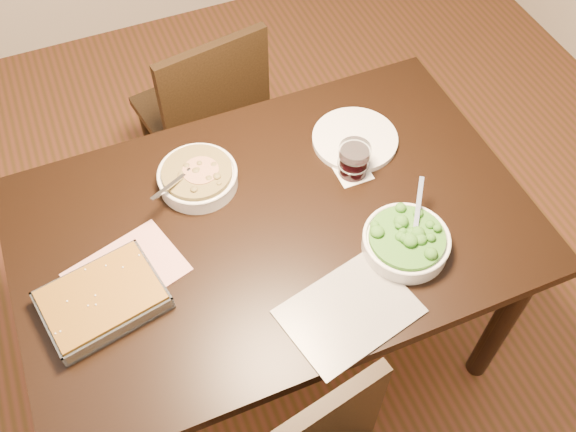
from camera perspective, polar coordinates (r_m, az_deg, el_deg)
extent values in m
plane|color=#452C13|center=(2.41, -0.98, -11.00)|extent=(4.00, 4.00, 0.00)
cube|color=black|center=(1.77, -1.31, -0.92)|extent=(1.40, 0.90, 0.04)
cube|color=black|center=(1.83, -1.27, -2.19)|extent=(1.26, 0.76, 0.08)
cylinder|color=black|center=(2.15, 18.51, -8.90)|extent=(0.07, 0.07, 0.71)
cylinder|color=black|center=(2.27, -19.49, -4.21)|extent=(0.07, 0.07, 0.71)
cylinder|color=black|center=(2.46, 9.15, 5.12)|extent=(0.07, 0.07, 0.71)
cube|color=#AC3136|center=(1.72, -14.16, -4.87)|extent=(0.33, 0.28, 0.01)
cube|color=#27272F|center=(1.62, 5.46, -8.45)|extent=(0.36, 0.30, 0.01)
cube|color=white|center=(1.87, 5.74, 3.94)|extent=(0.10, 0.10, 0.00)
cylinder|color=silver|center=(1.84, -7.99, 3.29)|extent=(0.22, 0.22, 0.04)
torus|color=silver|center=(1.82, -8.08, 3.79)|extent=(0.23, 0.23, 0.01)
cylinder|color=#3C3110|center=(1.82, -8.10, 3.87)|extent=(0.20, 0.20, 0.02)
cube|color=silver|center=(1.77, -9.41, 2.70)|extent=(0.12, 0.09, 0.05)
cylinder|color=maroon|center=(1.81, -7.78, 4.05)|extent=(0.10, 0.10, 0.00)
cylinder|color=silver|center=(1.72, 10.39, -2.43)|extent=(0.23, 0.23, 0.04)
torus|color=silver|center=(1.70, 10.52, -1.94)|extent=(0.23, 0.23, 0.01)
cylinder|color=#144810|center=(1.69, 10.54, -1.86)|extent=(0.20, 0.20, 0.02)
cube|color=silver|center=(1.72, 10.81, 0.36)|extent=(0.09, 0.13, 0.05)
cube|color=silver|center=(1.68, -15.98, -7.55)|extent=(0.32, 0.26, 0.01)
cube|color=#54380C|center=(1.66, -16.18, -7.11)|extent=(0.31, 0.24, 0.05)
cube|color=silver|center=(1.72, -17.52, -4.61)|extent=(0.28, 0.06, 0.04)
cube|color=silver|center=(1.61, -14.68, -9.90)|extent=(0.28, 0.06, 0.04)
cube|color=silver|center=(1.67, -11.82, -4.94)|extent=(0.05, 0.21, 0.04)
cube|color=silver|center=(1.66, -20.56, -9.37)|extent=(0.05, 0.21, 0.04)
cylinder|color=black|center=(1.84, 5.84, 4.72)|extent=(0.08, 0.08, 0.08)
cylinder|color=silver|center=(1.81, 5.97, 5.75)|extent=(0.09, 0.09, 0.03)
cylinder|color=silver|center=(1.95, 5.97, 6.80)|extent=(0.26, 0.26, 0.02)
cube|color=black|center=(2.53, -7.91, 9.08)|extent=(0.47, 0.47, 0.04)
cylinder|color=black|center=(2.84, -5.94, 9.39)|extent=(0.03, 0.03, 0.39)
cylinder|color=black|center=(2.63, -2.33, 4.98)|extent=(0.03, 0.03, 0.39)
cylinder|color=black|center=(2.76, -12.23, 6.55)|extent=(0.03, 0.03, 0.39)
cylinder|color=black|center=(2.54, -9.00, 1.80)|extent=(0.03, 0.03, 0.39)
cube|color=black|center=(2.25, -6.40, 10.53)|extent=(0.40, 0.10, 0.43)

